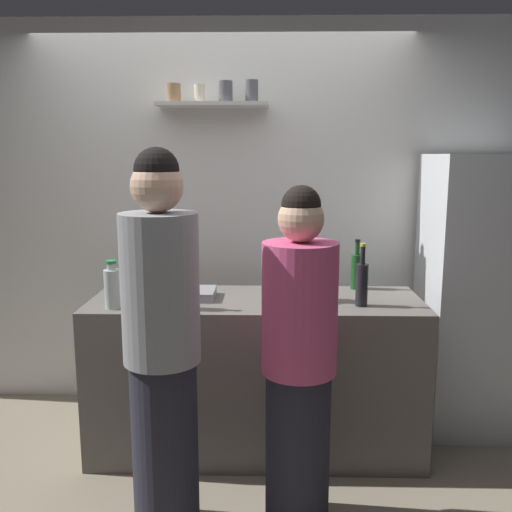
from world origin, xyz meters
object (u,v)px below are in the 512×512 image
at_px(wine_bottle_amber_glass, 181,289).
at_px(wine_bottle_dark_glass, 362,283).
at_px(refrigerator, 480,294).
at_px(utensil_holder, 327,290).
at_px(wine_bottle_green_glass, 357,270).
at_px(wine_bottle_pale_glass, 304,283).
at_px(baking_pan, 185,294).
at_px(person_pink_top, 299,365).
at_px(person_grey_hoodie, 162,350).
at_px(water_bottle_plastic, 112,287).

bearing_deg(wine_bottle_amber_glass, wine_bottle_dark_glass, 5.01).
relative_size(refrigerator, utensil_holder, 7.89).
bearing_deg(wine_bottle_green_glass, refrigerator, 4.66).
relative_size(wine_bottle_amber_glass, wine_bottle_pale_glass, 1.02).
bearing_deg(baking_pan, person_pink_top, -48.55).
bearing_deg(person_grey_hoodie, refrigerator, -23.44).
height_order(wine_bottle_green_glass, person_grey_hoodie, person_grey_hoodie).
relative_size(refrigerator, person_pink_top, 1.08).
xyz_separation_m(wine_bottle_amber_glass, wine_bottle_pale_glass, (0.67, 0.16, -0.01)).
distance_m(refrigerator, person_grey_hoodie, 2.10).
height_order(wine_bottle_amber_glass, water_bottle_plastic, wine_bottle_amber_glass).
bearing_deg(utensil_holder, baking_pan, 176.82).
bearing_deg(wine_bottle_green_glass, baking_pan, -166.24).
bearing_deg(baking_pan, utensil_holder, -3.18).
relative_size(refrigerator, wine_bottle_green_glass, 5.61).
relative_size(baking_pan, water_bottle_plastic, 1.31).
bearing_deg(water_bottle_plastic, person_pink_top, -25.96).
distance_m(baking_pan, wine_bottle_pale_glass, 0.69).
relative_size(refrigerator, wine_bottle_dark_glass, 5.00).
bearing_deg(baking_pan, wine_bottle_amber_glass, -87.13).
distance_m(wine_bottle_amber_glass, person_grey_hoodie, 0.56).
bearing_deg(wine_bottle_dark_glass, wine_bottle_pale_glass, 166.17).
height_order(refrigerator, utensil_holder, refrigerator).
relative_size(wine_bottle_dark_glass, person_pink_top, 0.22).
xyz_separation_m(utensil_holder, wine_bottle_amber_glass, (-0.80, -0.19, 0.05)).
distance_m(wine_bottle_dark_glass, water_bottle_plastic, 1.35).
distance_m(utensil_holder, wine_bottle_dark_glass, 0.22).
height_order(utensil_holder, person_pink_top, person_pink_top).
height_order(utensil_holder, wine_bottle_dark_glass, wine_bottle_dark_glass).
bearing_deg(wine_bottle_dark_glass, utensil_holder, 149.74).
height_order(baking_pan, wine_bottle_amber_glass, wine_bottle_amber_glass).
bearing_deg(water_bottle_plastic, utensil_holder, 8.80).
distance_m(wine_bottle_green_glass, wine_bottle_pale_glass, 0.47).
bearing_deg(utensil_holder, person_grey_hoodie, -137.43).
distance_m(wine_bottle_green_glass, water_bottle_plastic, 1.46).
distance_m(wine_bottle_green_glass, person_grey_hoodie, 1.45).
bearing_deg(utensil_holder, wine_bottle_pale_glass, -167.78).
distance_m(refrigerator, wine_bottle_green_glass, 0.80).
xyz_separation_m(wine_bottle_amber_glass, person_grey_hoodie, (0.00, -0.54, -0.15)).
relative_size(wine_bottle_amber_glass, wine_bottle_green_glass, 0.98).
distance_m(baking_pan, wine_bottle_dark_glass, 1.00).
height_order(refrigerator, person_grey_hoodie, person_grey_hoodie).
xyz_separation_m(utensil_holder, person_pink_top, (-0.19, -0.66, -0.19)).
distance_m(baking_pan, wine_bottle_amber_glass, 0.25).
bearing_deg(utensil_holder, wine_bottle_green_glass, 54.36).
bearing_deg(person_grey_hoodie, wine_bottle_pale_glass, -8.25).
relative_size(baking_pan, wine_bottle_dark_glass, 0.98).
height_order(wine_bottle_amber_glass, wine_bottle_pale_glass, wine_bottle_amber_glass).
height_order(refrigerator, wine_bottle_amber_glass, refrigerator).
xyz_separation_m(refrigerator, wine_bottle_amber_glass, (-1.79, -0.55, 0.16)).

